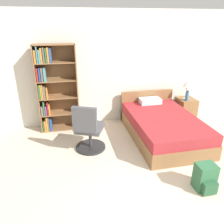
% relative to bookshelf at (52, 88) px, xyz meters
% --- Properties ---
extents(ground_plane, '(14.00, 14.00, 0.00)m').
position_rel_bookshelf_xyz_m(ground_plane, '(1.58, -2.96, -1.00)').
color(ground_plane, beige).
extents(wall_back, '(9.00, 0.06, 2.60)m').
position_rel_bookshelf_xyz_m(wall_back, '(1.58, 0.27, 0.30)').
color(wall_back, silver).
rests_on(wall_back, ground_plane).
extents(bookshelf, '(0.86, 0.31, 1.91)m').
position_rel_bookshelf_xyz_m(bookshelf, '(0.00, 0.00, 0.00)').
color(bookshelf, brown).
rests_on(bookshelf, ground_plane).
extents(bed, '(1.31, 2.09, 0.75)m').
position_rel_bookshelf_xyz_m(bed, '(2.25, -0.84, -0.74)').
color(bed, brown).
rests_on(bed, ground_plane).
extents(office_chair, '(0.65, 0.70, 0.98)m').
position_rel_bookshelf_xyz_m(office_chair, '(0.64, -1.08, -0.58)').
color(office_chair, '#232326').
rests_on(office_chair, ground_plane).
extents(nightstand, '(0.41, 0.50, 0.55)m').
position_rel_bookshelf_xyz_m(nightstand, '(3.22, -0.11, -0.73)').
color(nightstand, brown).
rests_on(nightstand, ground_plane).
extents(table_lamp, '(0.21, 0.21, 0.47)m').
position_rel_bookshelf_xyz_m(table_lamp, '(3.16, -0.13, -0.08)').
color(table_lamp, '#B2B2B7').
rests_on(table_lamp, nightstand).
extents(water_bottle, '(0.08, 0.08, 0.25)m').
position_rel_bookshelf_xyz_m(water_bottle, '(3.15, -0.23, -0.34)').
color(water_bottle, teal).
rests_on(water_bottle, nightstand).
extents(backpack_green, '(0.29, 0.29, 0.42)m').
position_rel_bookshelf_xyz_m(backpack_green, '(2.20, -2.51, -0.80)').
color(backpack_green, '#2D603D').
rests_on(backpack_green, ground_plane).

